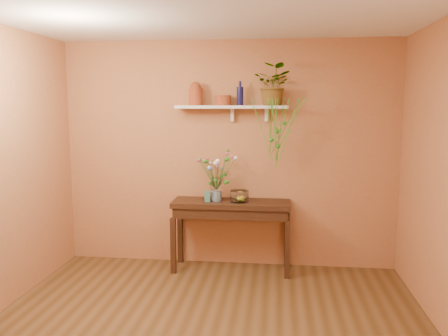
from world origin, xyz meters
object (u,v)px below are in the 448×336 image
at_px(sideboard, 231,211).
at_px(glass_vase, 216,191).
at_px(spider_plant, 274,85).
at_px(terracotta_jug, 196,94).
at_px(glass_bowl, 239,197).
at_px(bouquet, 216,167).
at_px(blue_bottle, 240,96).

xyz_separation_m(sideboard, glass_vase, (-0.18, -0.00, 0.23)).
xyz_separation_m(sideboard, spider_plant, (0.48, 0.08, 1.46)).
height_order(terracotta_jug, glass_bowl, terracotta_jug).
xyz_separation_m(terracotta_jug, bouquet, (0.26, -0.13, -0.83)).
height_order(blue_bottle, spider_plant, spider_plant).
height_order(sideboard, glass_vase, glass_vase).
height_order(glass_vase, glass_bowl, glass_vase).
bearing_deg(glass_bowl, blue_bottle, 93.84).
distance_m(glass_vase, bouquet, 0.29).
bearing_deg(blue_bottle, spider_plant, -4.48).
height_order(terracotta_jug, glass_vase, terracotta_jug).
xyz_separation_m(terracotta_jug, spider_plant, (0.91, -0.02, 0.10)).
distance_m(spider_plant, glass_bowl, 1.34).
distance_m(sideboard, terracotta_jug, 1.43).
distance_m(bouquet, glass_bowl, 0.44).
relative_size(glass_vase, glass_bowl, 1.26).
xyz_separation_m(blue_bottle, spider_plant, (0.39, -0.03, 0.12)).
relative_size(sideboard, blue_bottle, 4.95).
bearing_deg(terracotta_jug, spider_plant, -1.46).
xyz_separation_m(glass_vase, glass_bowl, (0.27, -0.00, -0.05)).
bearing_deg(sideboard, terracotta_jug, 166.29).
bearing_deg(bouquet, blue_bottle, 27.14).
relative_size(blue_bottle, glass_bowl, 1.30).
relative_size(terracotta_jug, glass_vase, 1.01).
distance_m(terracotta_jug, blue_bottle, 0.52).
distance_m(spider_plant, glass_vase, 1.39).
distance_m(glass_vase, glass_bowl, 0.28).
bearing_deg(bouquet, sideboard, 7.43).
bearing_deg(sideboard, glass_bowl, -5.63).
bearing_deg(bouquet, terracotta_jug, 153.38).
bearing_deg(glass_bowl, glass_vase, 178.95).
height_order(spider_plant, bouquet, spider_plant).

